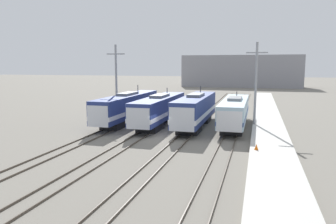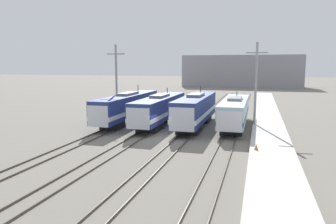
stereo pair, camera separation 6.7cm
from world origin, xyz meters
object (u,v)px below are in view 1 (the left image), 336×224
locomotive_far_left (127,107)px  catenary_tower_right (256,83)px  locomotive_far_right (234,112)px  locomotive_center_right (195,110)px  traffic_cone (256,147)px  locomotive_center_left (159,110)px  catenary_tower_left (116,81)px

locomotive_far_left → catenary_tower_right: (17.53, 0.99, 3.57)m
locomotive_far_left → locomotive_far_right: 14.98m
locomotive_center_right → catenary_tower_right: size_ratio=1.49×
locomotive_far_left → traffic_cone: (17.91, -12.51, -1.47)m
locomotive_center_left → catenary_tower_right: 13.17m
locomotive_far_left → locomotive_center_right: locomotive_center_right is taller
catenary_tower_right → traffic_cone: bearing=-88.4°
catenary_tower_right → traffic_cone: catenary_tower_right is taller
locomotive_center_left → catenary_tower_right: bearing=8.2°
locomotive_far_left → catenary_tower_right: bearing=3.2°
locomotive_far_right → catenary_tower_right: bearing=20.0°
locomotive_far_right → catenary_tower_right: size_ratio=1.47×
locomotive_far_left → locomotive_center_right: (9.98, -1.04, 0.07)m
locomotive_far_left → locomotive_far_right: (14.97, 0.06, -0.14)m
locomotive_far_right → catenary_tower_left: 17.38m
locomotive_center_left → catenary_tower_left: bearing=165.5°
locomotive_far_left → catenary_tower_right: size_ratio=1.68×
locomotive_far_right → traffic_cone: bearing=-76.9°
catenary_tower_left → locomotive_center_right: bearing=-9.6°
locomotive_center_left → catenary_tower_right: catenary_tower_right is taller
locomotive_far_right → locomotive_center_left: bearing=-175.0°
catenary_tower_left → catenary_tower_right: (19.51, 0.00, 0.00)m
locomotive_far_right → traffic_cone: locomotive_far_right is taller
locomotive_center_left → traffic_cone: locomotive_center_left is taller
catenary_tower_left → locomotive_far_left: bearing=-26.5°
locomotive_center_right → locomotive_far_right: size_ratio=1.01×
locomotive_far_right → locomotive_far_left: bearing=-179.8°
locomotive_center_right → catenary_tower_left: 12.63m
locomotive_center_right → traffic_cone: locomotive_center_right is taller
traffic_cone → catenary_tower_left: bearing=145.8°
catenary_tower_left → catenary_tower_right: bearing=0.0°
locomotive_far_left → catenary_tower_left: (-1.98, 0.99, 3.57)m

